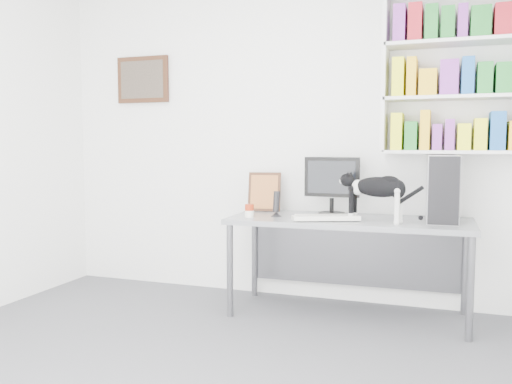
% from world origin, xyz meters
% --- Properties ---
extents(room, '(4.01, 4.01, 2.70)m').
position_xyz_m(room, '(0.00, 0.00, 1.35)').
color(room, '#545459').
rests_on(room, ground).
extents(bookshelf, '(1.03, 0.28, 1.24)m').
position_xyz_m(bookshelf, '(1.40, 1.85, 1.85)').
color(bookshelf, white).
rests_on(bookshelf, room).
extents(wall_art, '(0.52, 0.04, 0.42)m').
position_xyz_m(wall_art, '(-1.30, 1.97, 1.90)').
color(wall_art, '#482C17').
rests_on(wall_art, room).
extents(desk, '(1.81, 0.74, 0.75)m').
position_xyz_m(desk, '(0.68, 1.60, 0.37)').
color(desk, gray).
rests_on(desk, room).
extents(monitor, '(0.44, 0.22, 0.47)m').
position_xyz_m(monitor, '(0.51, 1.77, 0.98)').
color(monitor, black).
rests_on(monitor, desk).
extents(keyboard, '(0.52, 0.35, 0.04)m').
position_xyz_m(keyboard, '(0.53, 1.45, 0.77)').
color(keyboard, silver).
rests_on(keyboard, desk).
extents(pc_tower, '(0.24, 0.49, 0.48)m').
position_xyz_m(pc_tower, '(1.34, 1.69, 0.99)').
color(pc_tower, '#A3A2A7').
rests_on(pc_tower, desk).
extents(speaker, '(0.10, 0.10, 0.20)m').
position_xyz_m(speaker, '(0.13, 1.53, 0.85)').
color(speaker, black).
rests_on(speaker, desk).
extents(leaning_print, '(0.28, 0.15, 0.34)m').
position_xyz_m(leaning_print, '(-0.07, 1.82, 0.92)').
color(leaning_print, '#482C17').
rests_on(leaning_print, desk).
extents(soup_can, '(0.08, 0.08, 0.10)m').
position_xyz_m(soup_can, '(-0.05, 1.41, 0.80)').
color(soup_can, '#A3290E').
rests_on(soup_can, desk).
extents(cat, '(0.57, 0.27, 0.34)m').
position_xyz_m(cat, '(0.90, 1.47, 0.92)').
color(cat, black).
rests_on(cat, desk).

